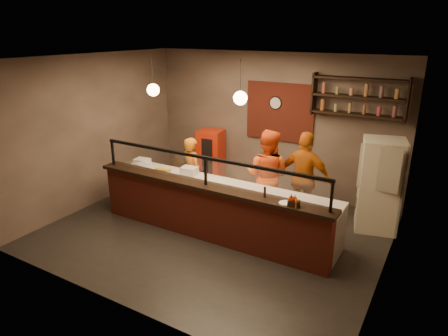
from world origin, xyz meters
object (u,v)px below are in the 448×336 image
Objects in this scene: pepper_mill at (265,192)px; condiment_caddy at (294,203)px; red_cooler at (211,157)px; pizza_dough at (212,182)px; fridge at (380,185)px; wall_clock at (276,103)px; cook_mid at (267,176)px; cook_left at (192,172)px; cook_right at (305,178)px.

condiment_caddy is at bearing -10.06° from pepper_mill.
red_cooler is 2.67× the size of pizza_dough.
fridge is at bearing 28.27° from pizza_dough.
wall_clock is 3.07m from pepper_mill.
red_cooler is at bearing 122.72° from pizza_dough.
red_cooler is (-2.04, 1.17, -0.26)m from cook_mid.
pepper_mill is (0.52, -1.25, 0.22)m from cook_mid.
pizza_dough is (0.90, -0.63, 0.15)m from cook_left.
fridge is at bearing -14.90° from red_cooler.
condiment_caddy reaches higher than pizza_dough.
fridge is at bearing -143.33° from cook_left.
cook_mid reaches higher than cook_left.
pepper_mill is (1.03, -2.73, -0.95)m from wall_clock.
fridge reaches higher than cook_left.
pepper_mill is at bearing -51.62° from red_cooler.
cook_mid reaches higher than pizza_dough.
wall_clock is 2.42m from cook_left.
red_cooler is at bearing -15.39° from cook_right.
cook_right is 2.87m from red_cooler.
cook_right is 1.39m from fridge.
wall_clock is 2.58m from pizza_dough.
cook_mid reaches higher than fridge.
cook_right is 10.44× the size of pepper_mill.
cook_right is at bearing -161.05° from cook_mid.
cook_mid reaches higher than red_cooler.
cook_left is at bearing 13.39° from cook_right.
cook_mid reaches higher than condiment_caddy.
cook_mid is (0.50, -1.48, -1.17)m from wall_clock.
cook_left is 2.40m from cook_right.
fridge is 2.46m from pepper_mill.
condiment_caddy is (3.10, -2.52, 0.43)m from red_cooler.
pizza_dough is at bearing 42.45° from cook_mid.
wall_clock reaches higher than pizza_dough.
cook_mid reaches higher than pepper_mill.
cook_mid is at bearing 25.04° from cook_right.
wall_clock is 0.16× the size of cook_mid.
condiment_caddy is at bearing -61.06° from wall_clock.
red_cooler reaches higher than condiment_caddy.
red_cooler is 2.34m from pizza_dough.
fridge is 4.07m from red_cooler.
cook_right is at bearing -176.04° from fridge.
wall_clock reaches higher than cook_right.
condiment_caddy is (-0.94, -2.04, 0.22)m from fridge.
cook_left is 1.38m from red_cooler.
cook_left is 3.78m from fridge.
cook_right is 1.55m from pepper_mill.
cook_mid reaches higher than cook_right.
cook_mid is at bearing 45.68° from pizza_dough.
red_cooler is at bearing 159.61° from fridge.
cook_right is at bearing -145.95° from cook_left.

